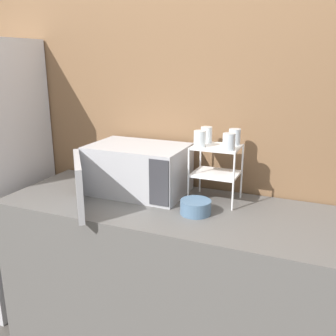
{
  "coord_description": "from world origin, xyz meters",
  "views": [
    {
      "loc": [
        0.67,
        -1.39,
        1.67
      ],
      "look_at": [
        -0.08,
        0.38,
        1.1
      ],
      "focal_mm": 40.0,
      "sensor_mm": 36.0,
      "label": 1
    }
  ],
  "objects_px": {
    "glass_front_left": "(200,139)",
    "glass_front_right": "(229,142)",
    "microwave": "(135,170)",
    "glass_back_left": "(206,135)",
    "dish_rack": "(216,162)",
    "bowl": "(196,207)",
    "glass_back_right": "(235,137)"
  },
  "relations": [
    {
      "from": "dish_rack",
      "to": "glass_front_left",
      "type": "xyz_separation_m",
      "value": [
        -0.08,
        -0.06,
        0.13
      ]
    },
    {
      "from": "microwave",
      "to": "glass_front_right",
      "type": "relative_size",
      "value": 8.45
    },
    {
      "from": "microwave",
      "to": "bowl",
      "type": "distance_m",
      "value": 0.47
    },
    {
      "from": "glass_back_right",
      "to": "bowl",
      "type": "relative_size",
      "value": 0.55
    },
    {
      "from": "glass_front_right",
      "to": "glass_front_left",
      "type": "bearing_deg",
      "value": 176.13
    },
    {
      "from": "glass_back_right",
      "to": "glass_front_right",
      "type": "distance_m",
      "value": 0.13
    },
    {
      "from": "glass_front_left",
      "to": "microwave",
      "type": "bearing_deg",
      "value": -179.59
    },
    {
      "from": "glass_front_right",
      "to": "dish_rack",
      "type": "bearing_deg",
      "value": 140.18
    },
    {
      "from": "microwave",
      "to": "glass_back_right",
      "type": "bearing_deg",
      "value": 13.03
    },
    {
      "from": "dish_rack",
      "to": "glass_front_left",
      "type": "relative_size",
      "value": 3.6
    },
    {
      "from": "glass_front_left",
      "to": "glass_front_right",
      "type": "height_order",
      "value": "same"
    },
    {
      "from": "glass_back_right",
      "to": "glass_front_right",
      "type": "xyz_separation_m",
      "value": [
        0.0,
        -0.13,
        0.0
      ]
    },
    {
      "from": "microwave",
      "to": "glass_back_left",
      "type": "relative_size",
      "value": 8.45
    },
    {
      "from": "glass_front_left",
      "to": "glass_front_right",
      "type": "relative_size",
      "value": 1.0
    },
    {
      "from": "glass_front_left",
      "to": "glass_back_left",
      "type": "height_order",
      "value": "same"
    },
    {
      "from": "glass_back_right",
      "to": "microwave",
      "type": "bearing_deg",
      "value": -166.97
    },
    {
      "from": "dish_rack",
      "to": "glass_front_right",
      "type": "xyz_separation_m",
      "value": [
        0.08,
        -0.07,
        0.13
      ]
    },
    {
      "from": "microwave",
      "to": "dish_rack",
      "type": "xyz_separation_m",
      "value": [
        0.46,
        0.06,
        0.08
      ]
    },
    {
      "from": "glass_front_right",
      "to": "glass_back_left",
      "type": "relative_size",
      "value": 1.0
    },
    {
      "from": "microwave",
      "to": "dish_rack",
      "type": "relative_size",
      "value": 2.35
    },
    {
      "from": "microwave",
      "to": "glass_back_left",
      "type": "xyz_separation_m",
      "value": [
        0.38,
        0.13,
        0.21
      ]
    },
    {
      "from": "glass_back_right",
      "to": "glass_front_right",
      "type": "height_order",
      "value": "same"
    },
    {
      "from": "glass_front_left",
      "to": "glass_front_right",
      "type": "bearing_deg",
      "value": -3.87
    },
    {
      "from": "dish_rack",
      "to": "glass_front_right",
      "type": "bearing_deg",
      "value": -39.82
    },
    {
      "from": "glass_front_left",
      "to": "glass_back_right",
      "type": "relative_size",
      "value": 1.0
    },
    {
      "from": "microwave",
      "to": "glass_front_left",
      "type": "xyz_separation_m",
      "value": [
        0.39,
        0.0,
        0.21
      ]
    },
    {
      "from": "dish_rack",
      "to": "bowl",
      "type": "bearing_deg",
      "value": -100.19
    },
    {
      "from": "microwave",
      "to": "dish_rack",
      "type": "bearing_deg",
      "value": 7.27
    },
    {
      "from": "glass_front_left",
      "to": "glass_front_right",
      "type": "distance_m",
      "value": 0.16
    },
    {
      "from": "microwave",
      "to": "glass_front_right",
      "type": "distance_m",
      "value": 0.59
    },
    {
      "from": "microwave",
      "to": "glass_front_left",
      "type": "height_order",
      "value": "glass_front_left"
    },
    {
      "from": "glass_back_right",
      "to": "glass_front_right",
      "type": "bearing_deg",
      "value": -89.2
    }
  ]
}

